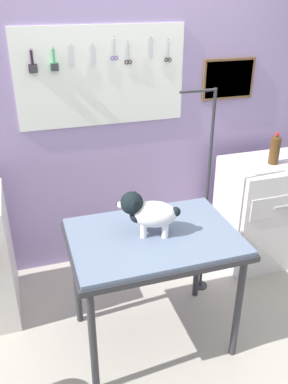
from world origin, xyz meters
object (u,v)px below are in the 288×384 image
Objects in this scene: grooming_table at (154,246)px; soda_bottle at (275,150)px; cabinet_right at (263,212)px; dog at (147,212)px; grooming_arm at (205,206)px.

soda_bottle reaches higher than grooming_table.
soda_bottle is at bearing -74.56° from cabinet_right.
grooming_table is 1.35m from soda_bottle.
dog is 1.34m from soda_bottle.
grooming_arm reaches higher than cabinet_right.
grooming_table is 2.78× the size of dog.
dog is 1.43m from cabinet_right.
soda_bottle is at bearing 24.59° from dog.
soda_bottle is (0.67, 0.21, 0.28)m from grooming_arm.
grooming_arm reaches higher than dog.
grooming_table is 4.06× the size of soda_bottle.
grooming_arm is 0.69m from dog.
grooming_table is 1.35m from cabinet_right.
cabinet_right is (1.21, 0.58, -0.51)m from dog.
cabinet_right is (0.66, 0.23, -0.28)m from grooming_arm.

